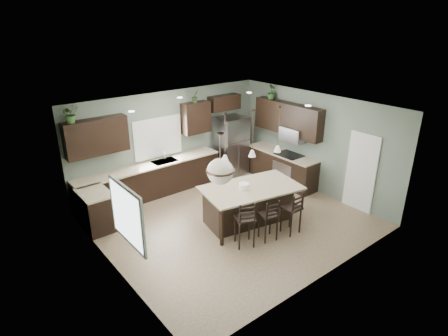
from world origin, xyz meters
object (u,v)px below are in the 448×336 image
serving_dish (244,186)px  bar_stool_right (291,212)px  bar_stool_left (245,223)px  refrigerator (231,146)px  bar_stool_center (268,219)px  kitchen_island (251,205)px  plant_back_left (70,114)px

serving_dish → bar_stool_right: size_ratio=0.23×
serving_dish → bar_stool_left: bearing=-129.8°
refrigerator → bar_stool_right: bearing=-108.2°
bar_stool_center → kitchen_island: bearing=89.2°
bar_stool_right → plant_back_left: bearing=132.4°
bar_stool_left → bar_stool_right: bearing=10.5°
refrigerator → bar_stool_left: bearing=-125.5°
bar_stool_right → bar_stool_center: bearing=168.8°
plant_back_left → refrigerator: bearing=-3.1°
kitchen_island → bar_stool_left: bearing=-128.6°
bar_stool_left → kitchen_island: bearing=64.1°
kitchen_island → bar_stool_left: (-0.78, -0.66, 0.09)m
bar_stool_left → bar_stool_center: bearing=8.8°
bar_stool_center → serving_dish: bearing=102.7°
refrigerator → bar_stool_right: refrigerator is taller
serving_dish → bar_stool_left: bar_stool_left is taller
plant_back_left → serving_dish: bearing=-45.0°
serving_dish → bar_stool_right: bearing=-58.9°
bar_stool_center → bar_stool_left: bearing=179.0°
kitchen_island → bar_stool_left: 1.03m
serving_dish → refrigerator: bearing=55.8°
serving_dish → bar_stool_right: (0.59, -0.98, -0.47)m
refrigerator → bar_stool_left: 4.06m
refrigerator → serving_dish: (-1.76, -2.59, 0.07)m
bar_stool_center → refrigerator: bearing=76.6°
kitchen_island → plant_back_left: bearing=147.7°
refrigerator → kitchen_island: refrigerator is taller
kitchen_island → bar_stool_left: size_ratio=2.10×
bar_stool_right → plant_back_left: 5.54m
kitchen_island → serving_dish: size_ratio=9.61×
kitchen_island → bar_stool_center: 0.84m
serving_dish → plant_back_left: plant_back_left is taller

